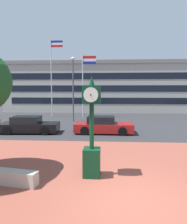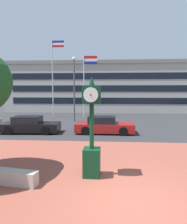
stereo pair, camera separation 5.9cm
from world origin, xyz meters
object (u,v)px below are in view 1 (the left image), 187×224
Objects in this scene: civic_building at (101,87)px; car_street_mid at (29,125)px; street_lamp_post at (73,82)px; flagpole_secondary at (84,79)px; street_clock at (92,134)px; car_street_near at (103,126)px; flagpole_primary at (52,73)px.

car_street_mid is at bearing -102.46° from civic_building.
street_lamp_post is at bearing 154.82° from car_street_mid.
civic_building is at bearing 81.51° from street_lamp_post.
street_clock is at bearing -83.00° from flagpole_secondary.
civic_building reaches higher than street_clock.
flagpole_secondary is (-2.43, 9.41, 3.97)m from car_street_near.
street_lamp_post reaches higher than car_street_near.
car_street_near is at bearing -60.85° from street_lamp_post.
car_street_mid is 10.81m from flagpole_primary.
flagpole_secondary reaches higher than car_street_near.
car_street_mid is 0.59× the size of flagpole_secondary.
flagpole_primary is 0.32× the size of civic_building.
street_clock is 9.45m from car_street_mid.
civic_building is (1.60, 12.21, -0.80)m from flagpole_secondary.
car_street_near is at bearing -75.54° from flagpole_secondary.
flagpole_primary is (-6.03, 17.37, 3.74)m from street_clock.
flagpole_secondary is 1.14× the size of street_lamp_post.
street_lamp_post is (-0.77, -3.67, -0.50)m from flagpole_secondary.
street_lamp_post is (2.46, 6.00, 3.47)m from car_street_mid.
civic_building reaches higher than car_street_mid.
street_lamp_post is (-2.37, -15.88, 0.30)m from civic_building.
car_street_near is at bearing 89.78° from car_street_mid.
flagpole_secondary is at bearing -97.45° from civic_building.
flagpole_secondary is 3.78m from street_lamp_post.
car_street_mid is (-5.37, 7.71, -1.05)m from street_clock.
street_clock is 0.50× the size of flagpole_secondary.
car_street_near is 0.15× the size of civic_building.
flagpole_secondary is at bearing 98.03° from street_clock.
street_clock is 0.13× the size of civic_building.
street_clock is at bearing -1.32° from car_street_near.
car_street_mid is at bearing 125.90° from street_clock.
flagpole_primary reaches higher than street_clock.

